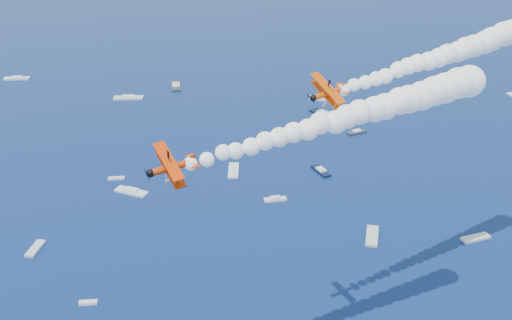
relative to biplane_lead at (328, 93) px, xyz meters
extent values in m
cube|color=silver|center=(23.91, 40.67, -58.53)|extent=(6.20, 10.55, 0.70)
cube|color=white|center=(32.52, 143.13, -58.53)|extent=(14.36, 8.45, 0.70)
cube|color=black|center=(28.26, 127.03, -58.53)|extent=(10.22, 12.98, 0.70)
cube|color=white|center=(-10.92, 83.56, -58.53)|extent=(4.55, 10.67, 0.70)
cube|color=silver|center=(-100.66, 182.99, -58.53)|extent=(11.42, 4.13, 0.70)
cube|color=black|center=(17.56, 79.95, -58.53)|extent=(5.51, 9.05, 0.70)
cube|color=silver|center=(-49.31, 153.30, -58.53)|extent=(12.50, 4.83, 0.70)
cube|color=#2B313A|center=(-29.47, 165.31, -58.53)|extent=(4.28, 12.56, 0.70)
cube|color=#2E323E|center=(36.82, 108.72, -58.53)|extent=(7.84, 4.67, 0.70)
cube|color=silver|center=(-48.77, 82.33, -58.53)|extent=(5.23, 1.71, 0.70)
cube|color=white|center=(-50.52, 20.50, -58.53)|extent=(4.37, 1.48, 0.70)
cube|color=silver|center=(0.11, 63.39, -58.53)|extent=(6.99, 2.71, 0.70)
cube|color=white|center=(-43.44, 73.08, -58.53)|extent=(10.72, 8.13, 0.70)
cube|color=silver|center=(-67.18, 44.83, -58.53)|extent=(4.46, 8.04, 0.70)
cube|color=silver|center=(51.87, 36.59, -58.53)|extent=(8.74, 4.64, 0.70)
camera|label=1|loc=(-24.65, -105.60, 41.36)|focal=45.83mm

